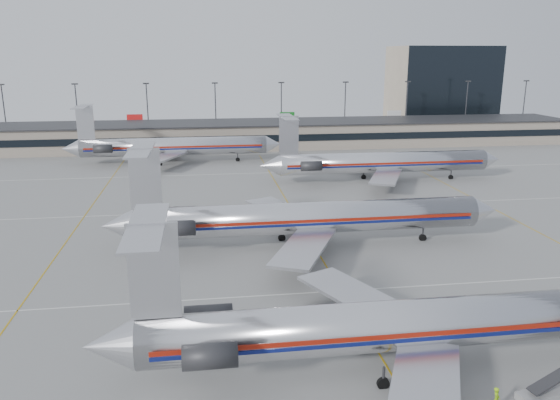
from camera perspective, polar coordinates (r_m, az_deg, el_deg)
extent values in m
plane|color=gray|center=(45.81, 9.61, -14.46)|extent=(260.00, 260.00, 0.00)
cube|color=silver|center=(54.36, 6.40, -9.41)|extent=(160.00, 0.15, 0.02)
cube|color=gray|center=(137.84, -2.74, 6.83)|extent=(160.00, 16.00, 6.00)
cube|color=black|center=(129.83, -2.40, 6.42)|extent=(160.00, 0.20, 1.60)
cube|color=#2D2D30|center=(137.44, -2.76, 8.11)|extent=(162.00, 17.00, 0.30)
cylinder|color=#38383D|center=(158.70, -26.82, 7.97)|extent=(0.30, 0.30, 15.00)
cube|color=#2D2D30|center=(158.17, -27.14, 10.69)|extent=(1.60, 0.40, 0.35)
cylinder|color=#38383D|center=(153.97, -20.40, 8.46)|extent=(0.30, 0.30, 15.00)
cube|color=#2D2D30|center=(153.43, -20.66, 11.28)|extent=(1.60, 0.40, 0.35)
cylinder|color=#38383D|center=(151.25, -13.65, 8.87)|extent=(0.30, 0.30, 15.00)
cube|color=#2D2D30|center=(150.70, -13.83, 11.74)|extent=(1.60, 0.40, 0.35)
cylinder|color=#38383D|center=(150.65, -6.74, 9.16)|extent=(0.30, 0.30, 15.00)
cube|color=#2D2D30|center=(150.09, -6.83, 12.05)|extent=(1.60, 0.40, 0.35)
cylinder|color=#38383D|center=(152.19, 0.14, 9.32)|extent=(0.30, 0.30, 15.00)
cube|color=#2D2D30|center=(151.64, 0.14, 12.18)|extent=(1.60, 0.40, 0.35)
cylinder|color=#38383D|center=(155.80, 6.79, 9.34)|extent=(0.30, 0.30, 15.00)
cube|color=#2D2D30|center=(155.26, 6.88, 12.14)|extent=(1.60, 0.40, 0.35)
cylinder|color=#38383D|center=(161.35, 13.06, 9.26)|extent=(0.30, 0.30, 15.00)
cube|color=#2D2D30|center=(160.84, 13.22, 11.95)|extent=(1.60, 0.40, 0.35)
cylinder|color=#38383D|center=(168.66, 18.85, 9.08)|extent=(0.30, 0.30, 15.00)
cube|color=#2D2D30|center=(168.16, 19.07, 11.65)|extent=(1.60, 0.40, 0.35)
cylinder|color=#38383D|center=(177.49, 24.11, 8.84)|extent=(0.30, 0.30, 15.00)
cube|color=#2D2D30|center=(177.02, 24.37, 11.28)|extent=(1.60, 0.40, 0.35)
cube|color=tan|center=(182.27, 16.42, 11.22)|extent=(30.00, 20.00, 25.00)
cylinder|color=silver|center=(41.69, 13.80, -12.47)|extent=(39.28, 3.63, 3.63)
cone|color=silver|center=(39.57, -17.41, -14.31)|extent=(3.53, 3.63, 3.63)
cube|color=#98190B|center=(40.14, 14.80, -13.43)|extent=(37.31, 0.05, 0.34)
cube|color=#0C165A|center=(40.33, 14.76, -13.92)|extent=(37.31, 0.05, 0.27)
cube|color=silver|center=(47.32, 8.38, -10.07)|extent=(9.13, 13.31, 0.31)
cube|color=silver|center=(36.06, 14.87, -19.05)|extent=(9.13, 13.31, 0.31)
cube|color=silver|center=(36.95, -13.04, -7.28)|extent=(3.34, 0.25, 6.68)
cube|color=silver|center=(35.93, -13.79, -2.64)|extent=(2.36, 10.31, 0.18)
cylinder|color=#2D2D30|center=(41.34, -7.48, -11.92)|extent=(3.53, 1.67, 1.67)
cylinder|color=#2D2D30|center=(36.43, -7.32, -15.88)|extent=(3.53, 1.67, 1.67)
cylinder|color=#2D2D30|center=(40.13, 10.75, -17.76)|extent=(0.20, 0.20, 1.62)
cylinder|color=#2D2D30|center=(43.96, 8.73, -14.55)|extent=(0.20, 0.20, 1.62)
cylinder|color=silver|center=(65.04, 3.17, -1.86)|extent=(40.81, 3.78, 3.78)
cone|color=silver|center=(72.55, 20.50, -1.03)|extent=(3.27, 3.78, 3.78)
cone|color=silver|center=(64.60, -16.59, -2.59)|extent=(3.67, 3.78, 3.78)
cube|color=#98190B|center=(63.22, 3.51, -2.22)|extent=(38.77, 0.05, 0.36)
cube|color=#0C165A|center=(63.34, 3.50, -2.57)|extent=(38.77, 0.05, 0.29)
cube|color=silver|center=(71.74, 0.45, -1.08)|extent=(9.49, 13.83, 0.33)
cube|color=silver|center=(58.33, 2.56, -4.91)|extent=(9.49, 13.83, 0.33)
cube|color=silver|center=(62.82, -13.91, 2.17)|extent=(3.47, 0.26, 6.94)
cube|color=silver|center=(62.24, -14.38, 5.09)|extent=(2.45, 10.71, 0.18)
cylinder|color=#2D2D30|center=(66.61, -10.35, -1.41)|extent=(3.67, 1.73, 1.73)
cylinder|color=#2D2D30|center=(61.05, -10.53, -2.92)|extent=(3.67, 1.73, 1.73)
cylinder|color=#2D2D30|center=(69.99, 14.70, -3.46)|extent=(0.20, 0.20, 1.68)
cylinder|color=#2D2D30|center=(63.09, 0.83, -4.99)|extent=(0.20, 0.20, 1.68)
cylinder|color=#2D2D30|center=(67.67, 0.18, -3.59)|extent=(0.20, 0.20, 1.68)
cylinder|color=black|center=(70.14, 14.68, -3.84)|extent=(0.92, 0.31, 0.92)
cylinder|color=silver|center=(100.73, 10.83, 3.88)|extent=(38.05, 3.71, 3.71)
cone|color=silver|center=(109.16, 21.16, 3.98)|extent=(3.20, 3.71, 3.71)
cone|color=silver|center=(96.05, -1.03, 3.61)|extent=(3.61, 3.71, 3.71)
cube|color=#98190B|center=(98.98, 11.18, 3.76)|extent=(36.15, 0.05, 0.35)
cube|color=#0C165A|center=(99.05, 11.17, 3.53)|extent=(36.15, 0.05, 0.28)
cube|color=silver|center=(106.86, 8.58, 4.05)|extent=(9.31, 13.58, 0.32)
cube|color=silver|center=(93.80, 11.02, 2.44)|extent=(9.31, 13.58, 0.32)
cube|color=silver|center=(95.62, 0.93, 6.76)|extent=(3.40, 0.25, 6.81)
cube|color=silver|center=(95.18, 0.76, 8.66)|extent=(2.40, 10.51, 0.18)
cylinder|color=#2D2D30|center=(99.81, 2.65, 4.20)|extent=(3.61, 1.70, 1.70)
cylinder|color=#2D2D30|center=(94.31, 3.30, 3.56)|extent=(3.61, 1.70, 1.70)
cylinder|color=#2D2D30|center=(106.17, 17.43, 2.54)|extent=(0.20, 0.20, 1.65)
cylinder|color=#2D2D30|center=(98.11, 9.55, 2.05)|extent=(0.20, 0.20, 1.65)
cylinder|color=#2D2D30|center=(102.58, 8.74, 2.64)|extent=(0.20, 0.20, 1.65)
cylinder|color=black|center=(106.26, 17.41, 2.29)|extent=(0.90, 0.30, 0.90)
cylinder|color=silver|center=(118.35, -10.93, 5.52)|extent=(38.78, 3.78, 3.78)
cone|color=silver|center=(119.19, -0.73, 5.86)|extent=(3.27, 3.78, 3.78)
cone|color=silver|center=(121.25, -21.03, 5.02)|extent=(3.67, 3.78, 3.78)
cube|color=#98190B|center=(116.45, -10.97, 5.45)|extent=(36.84, 0.05, 0.36)
cube|color=#0C165A|center=(116.52, -10.96, 5.25)|extent=(36.84, 0.05, 0.29)
cube|color=silver|center=(125.66, -11.70, 5.55)|extent=(9.49, 13.83, 0.33)
cube|color=silver|center=(111.61, -12.10, 4.37)|extent=(9.49, 13.83, 0.33)
cube|color=silver|center=(119.83, -19.68, 7.63)|extent=(3.47, 0.26, 6.94)
cube|color=silver|center=(119.57, -19.97, 9.17)|extent=(2.45, 10.71, 0.18)
cylinder|color=#2D2D30|center=(122.68, -17.58, 5.57)|extent=(3.67, 1.73, 1.73)
cylinder|color=#2D2D30|center=(117.02, -18.02, 5.11)|extent=(3.67, 1.73, 1.73)
cylinder|color=#2D2D30|center=(118.91, -4.45, 4.46)|extent=(0.20, 0.20, 1.68)
cylinder|color=#2D2D30|center=(116.59, -12.41, 3.94)|extent=(0.20, 0.20, 1.68)
cylinder|color=#2D2D30|center=(121.40, -12.26, 4.38)|extent=(0.20, 0.20, 1.68)
cylinder|color=black|center=(118.99, -4.44, 4.23)|extent=(0.92, 0.31, 0.92)
cube|color=gray|center=(42.28, 25.82, -17.85)|extent=(3.85, 2.06, 0.51)
cube|color=#2D2D30|center=(42.01, 26.72, -16.33)|extent=(3.81, 1.67, 1.31)
cylinder|color=black|center=(43.45, 26.88, -17.36)|extent=(0.51, 0.16, 0.51)
cylinder|color=black|center=(42.11, 23.78, -18.08)|extent=(0.51, 0.16, 0.51)
imported|color=#A3EA16|center=(39.85, 21.66, -18.82)|extent=(0.70, 0.75, 1.72)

